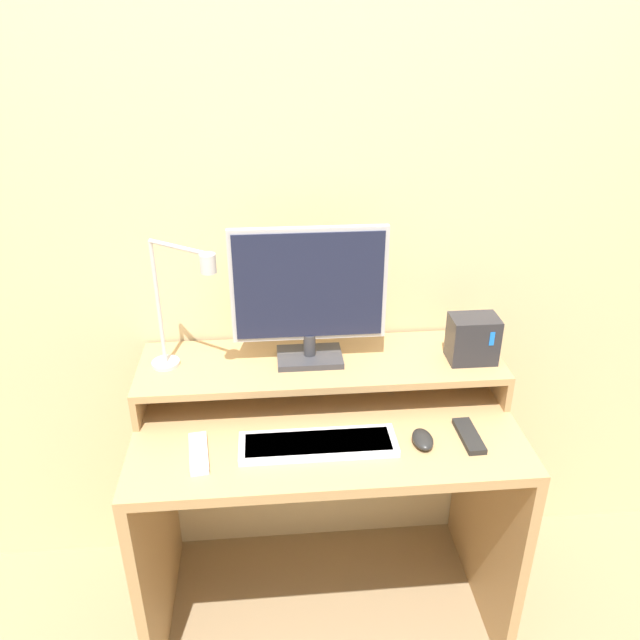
% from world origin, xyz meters
% --- Properties ---
extents(wall_back, '(6.00, 0.05, 2.50)m').
position_xyz_m(wall_back, '(0.00, 0.62, 1.25)').
color(wall_back, beige).
rests_on(wall_back, ground_plane).
extents(desk, '(1.08, 0.59, 0.75)m').
position_xyz_m(desk, '(0.00, 0.29, 0.52)').
color(desk, tan).
rests_on(desk, ground_plane).
extents(monitor_shelf, '(1.08, 0.31, 0.11)m').
position_xyz_m(monitor_shelf, '(0.00, 0.44, 0.84)').
color(monitor_shelf, tan).
rests_on(monitor_shelf, desk).
extents(monitor, '(0.44, 0.13, 0.41)m').
position_xyz_m(monitor, '(-0.03, 0.44, 1.08)').
color(monitor, '#38383D').
rests_on(monitor, monitor_shelf).
extents(desk_lamp, '(0.22, 0.18, 0.39)m').
position_xyz_m(desk_lamp, '(-0.39, 0.40, 1.07)').
color(desk_lamp, silver).
rests_on(desk_lamp, monitor_shelf).
extents(router_dock, '(0.14, 0.10, 0.14)m').
position_xyz_m(router_dock, '(0.44, 0.40, 0.93)').
color(router_dock, '#28282D').
rests_on(router_dock, monitor_shelf).
extents(keyboard, '(0.42, 0.13, 0.02)m').
position_xyz_m(keyboard, '(-0.03, 0.17, 0.76)').
color(keyboard, silver).
rests_on(keyboard, desk).
extents(mouse, '(0.06, 0.09, 0.03)m').
position_xyz_m(mouse, '(0.25, 0.16, 0.76)').
color(mouse, black).
rests_on(mouse, desk).
extents(remote_control, '(0.07, 0.17, 0.02)m').
position_xyz_m(remote_control, '(-0.35, 0.16, 0.75)').
color(remote_control, white).
rests_on(remote_control, desk).
extents(remote_secondary, '(0.05, 0.15, 0.02)m').
position_xyz_m(remote_secondary, '(0.38, 0.17, 0.75)').
color(remote_secondary, black).
rests_on(remote_secondary, desk).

